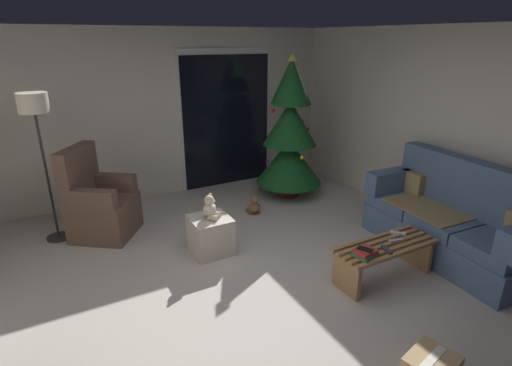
{
  "coord_description": "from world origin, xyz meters",
  "views": [
    {
      "loc": [
        -1.54,
        -2.86,
        2.35
      ],
      "look_at": [
        0.4,
        0.7,
        0.85
      ],
      "focal_mm": 27.69,
      "sensor_mm": 36.0,
      "label": 1
    }
  ],
  "objects": [
    {
      "name": "patio_door_glass",
      "position": [
        1.1,
        2.97,
        1.05
      ],
      "size": [
        1.5,
        0.02,
        2.1
      ],
      "primitive_type": "cube",
      "color": "black",
      "rests_on": "ground"
    },
    {
      "name": "ground_plane",
      "position": [
        0.0,
        0.0,
        0.0
      ],
      "size": [
        7.0,
        7.0,
        0.0
      ],
      "primitive_type": "plane",
      "color": "#BCB2A8"
    },
    {
      "name": "ottoman",
      "position": [
        -0.06,
        0.94,
        0.22
      ],
      "size": [
        0.44,
        0.44,
        0.43
      ],
      "primitive_type": "cube",
      "color": "beige",
      "rests_on": "ground"
    },
    {
      "name": "teddy_bear_chestnut_by_tree",
      "position": [
        0.87,
        1.61,
        0.12
      ],
      "size": [
        0.2,
        0.19,
        0.29
      ],
      "color": "brown",
      "rests_on": "ground"
    },
    {
      "name": "patio_door_frame",
      "position": [
        1.1,
        2.99,
        1.1
      ],
      "size": [
        1.6,
        0.02,
        2.2
      ],
      "primitive_type": "cube",
      "color": "silver",
      "rests_on": "ground"
    },
    {
      "name": "book_stack",
      "position": [
        0.94,
        -0.47,
        0.43
      ],
      "size": [
        0.25,
        0.23,
        0.07
      ],
      "color": "#337042",
      "rests_on": "coffee_table"
    },
    {
      "name": "remote_graphite",
      "position": [
        1.19,
        -0.51,
        0.41
      ],
      "size": [
        0.08,
        0.16,
        0.02
      ],
      "primitive_type": "cube",
      "rotation": [
        0.0,
        0.0,
        2.89
      ],
      "color": "#333338",
      "rests_on": "coffee_table"
    },
    {
      "name": "wall_right",
      "position": [
        2.86,
        0.0,
        1.25
      ],
      "size": [
        0.12,
        6.0,
        2.5
      ],
      "primitive_type": "cube",
      "color": "beige",
      "rests_on": "ground"
    },
    {
      "name": "floor_lamp",
      "position": [
        -1.6,
        2.16,
        1.51
      ],
      "size": [
        0.32,
        0.32,
        1.78
      ],
      "color": "#2D2D30",
      "rests_on": "ground"
    },
    {
      "name": "cell_phone",
      "position": [
        0.93,
        -0.48,
        0.47
      ],
      "size": [
        0.13,
        0.16,
        0.01
      ],
      "primitive_type": "cube",
      "rotation": [
        0.0,
        0.0,
        0.46
      ],
      "color": "black",
      "rests_on": "book_stack"
    },
    {
      "name": "armchair",
      "position": [
        -1.1,
        2.01,
        0.4
      ],
      "size": [
        0.96,
        0.95,
        1.13
      ],
      "color": "brown",
      "rests_on": "ground"
    },
    {
      "name": "couch",
      "position": [
        2.32,
        -0.39,
        0.4
      ],
      "size": [
        0.89,
        1.98,
        1.08
      ],
      "color": "slate",
      "rests_on": "ground"
    },
    {
      "name": "remote_silver",
      "position": [
        1.42,
        -0.42,
        0.41
      ],
      "size": [
        0.16,
        0.08,
        0.02
      ],
      "primitive_type": "cube",
      "rotation": [
        0.0,
        0.0,
        4.48
      ],
      "color": "#ADADB2",
      "rests_on": "coffee_table"
    },
    {
      "name": "wall_back",
      "position": [
        0.0,
        3.06,
        1.25
      ],
      "size": [
        5.72,
        0.12,
        2.5
      ],
      "primitive_type": "cube",
      "color": "beige",
      "rests_on": "ground"
    },
    {
      "name": "teddy_bear_cream",
      "position": [
        -0.05,
        0.93,
        0.55
      ],
      "size": [
        0.21,
        0.21,
        0.29
      ],
      "color": "beige",
      "rests_on": "ottoman"
    },
    {
      "name": "coffee_table",
      "position": [
        1.29,
        -0.41,
        0.27
      ],
      "size": [
        1.1,
        0.4,
        0.4
      ],
      "color": "#9E7547",
      "rests_on": "ground"
    },
    {
      "name": "remote_white",
      "position": [
        1.55,
        -0.31,
        0.41
      ],
      "size": [
        0.14,
        0.14,
        0.02
      ],
      "primitive_type": "cube",
      "rotation": [
        0.0,
        0.0,
        0.74
      ],
      "color": "silver",
      "rests_on": "coffee_table"
    },
    {
      "name": "christmas_tree",
      "position": [
        1.69,
        2.0,
        0.95
      ],
      "size": [
        1.01,
        1.01,
        2.15
      ],
      "color": "#4C1E19",
      "rests_on": "ground"
    }
  ]
}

